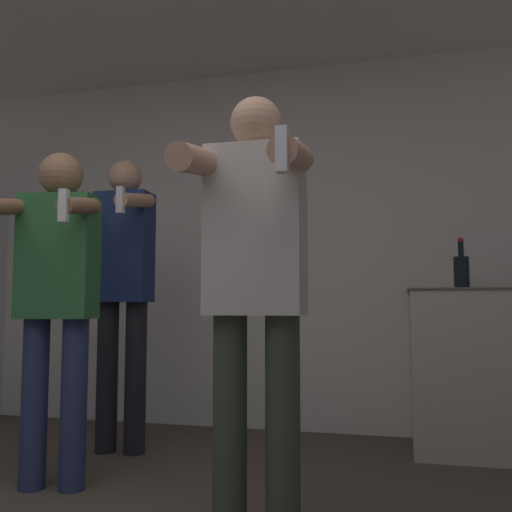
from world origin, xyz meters
The scene contains 5 objects.
wall_back centered at (0.00, 2.90, 1.27)m, with size 7.00×0.06×2.55m.
bottle_brown_liquor centered at (1.35, 2.48, 1.06)m, with size 0.09×0.09×0.30m.
person_woman_foreground centered at (0.51, 0.94, 0.96)m, with size 0.43×0.47×1.62m.
person_man_side centered at (-0.58, 1.36, 0.94)m, with size 0.46×0.50×1.59m.
person_spectator_back centered at (-0.60, 2.04, 1.01)m, with size 0.41×0.53×1.73m.
Camera 1 is at (1.02, -1.03, 0.85)m, focal length 40.00 mm.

